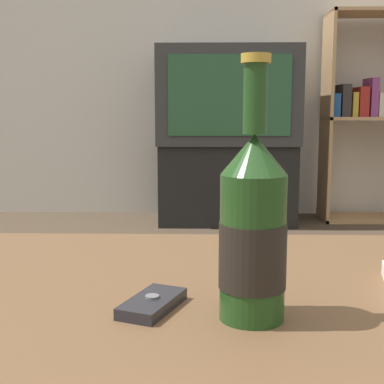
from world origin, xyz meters
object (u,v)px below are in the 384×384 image
object	(u,v)px
bookshelf	(362,113)
beer_bottle	(253,231)
tv_stand	(227,183)
television	(228,96)
cell_phone	(152,303)

from	to	relation	value
bookshelf	beer_bottle	bearing A→B (deg)	-108.23
tv_stand	television	size ratio (longest dim) A/B	0.98
beer_bottle	bookshelf	bearing A→B (deg)	71.77
cell_phone	television	bearing A→B (deg)	107.16
tv_stand	television	xyz separation A→B (m)	(-0.00, -0.00, 0.54)
tv_stand	beer_bottle	bearing A→B (deg)	-91.77
television	cell_phone	distance (m)	2.74
bookshelf	beer_bottle	size ratio (longest dim) A/B	4.38
tv_stand	cell_phone	world-z (taller)	tv_stand
tv_stand	bookshelf	distance (m)	0.95
beer_bottle	cell_phone	xyz separation A→B (m)	(-0.12, 0.03, -0.10)
tv_stand	cell_phone	xyz separation A→B (m)	(-0.20, -2.72, 0.23)
beer_bottle	cell_phone	distance (m)	0.15
tv_stand	cell_phone	distance (m)	2.74
television	cell_phone	xyz separation A→B (m)	(-0.20, -2.72, -0.31)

